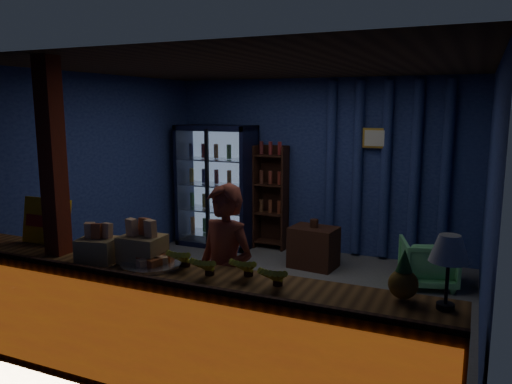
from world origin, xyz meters
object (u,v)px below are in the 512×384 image
at_px(pastry_tray, 152,262).
at_px(table_lamp, 449,252).
at_px(green_chair, 428,263).
at_px(shopkeeper, 225,277).

height_order(pastry_tray, table_lamp, table_lamp).
bearing_deg(pastry_tray, green_chair, 59.58).
height_order(green_chair, pastry_tray, pastry_tray).
bearing_deg(green_chair, table_lamp, 80.00).
relative_size(shopkeeper, pastry_tray, 3.16).
height_order(green_chair, table_lamp, table_lamp).
height_order(shopkeeper, green_chair, shopkeeper).
bearing_deg(pastry_tray, table_lamp, 0.84).
bearing_deg(pastry_tray, shopkeeper, 44.15).
relative_size(green_chair, table_lamp, 1.36).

